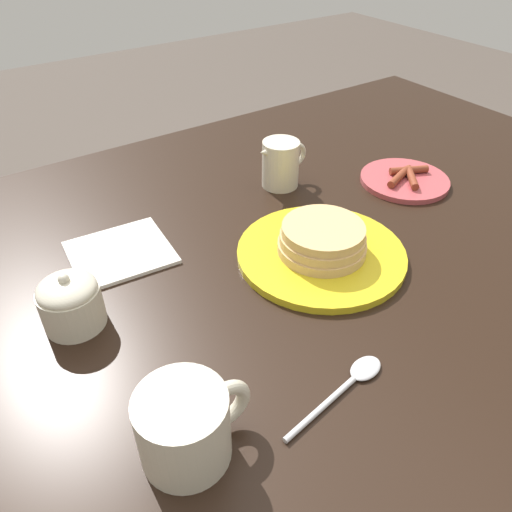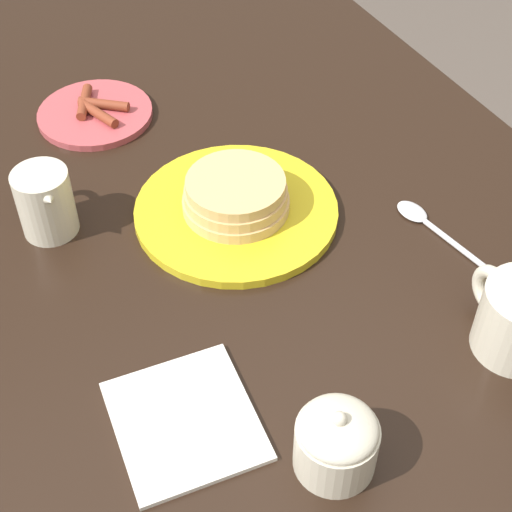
{
  "view_description": "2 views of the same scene",
  "coord_description": "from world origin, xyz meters",
  "views": [
    {
      "loc": [
        -0.41,
        -0.5,
        1.24
      ],
      "look_at": [
        -0.09,
        -0.03,
        0.81
      ],
      "focal_mm": 35.0,
      "sensor_mm": 36.0,
      "label": 1
    },
    {
      "loc": [
        -0.65,
        0.25,
        1.44
      ],
      "look_at": [
        -0.09,
        -0.03,
        0.81
      ],
      "focal_mm": 55.0,
      "sensor_mm": 36.0,
      "label": 2
    }
  ],
  "objects": [
    {
      "name": "coffee_mug",
      "position": [
        -0.31,
        -0.23,
        0.82
      ],
      "size": [
        0.12,
        0.09,
        0.08
      ],
      "color": "beige",
      "rests_on": "dining_table"
    },
    {
      "name": "pancake_plate",
      "position": [
        0.01,
        -0.06,
        0.79
      ],
      "size": [
        0.25,
        0.25,
        0.06
      ],
      "color": "gold",
      "rests_on": "dining_table"
    },
    {
      "name": "spoon",
      "position": [
        -0.12,
        -0.26,
        0.78
      ],
      "size": [
        0.16,
        0.04,
        0.01
      ],
      "color": "silver",
      "rests_on": "dining_table"
    },
    {
      "name": "side_plate_bacon",
      "position": [
        0.29,
        0.03,
        0.78
      ],
      "size": [
        0.16,
        0.16,
        0.02
      ],
      "color": "#B2474C",
      "rests_on": "dining_table"
    },
    {
      "name": "ground_plane",
      "position": [
        0.0,
        0.0,
        0.0
      ],
      "size": [
        8.0,
        8.0,
        0.0
      ],
      "primitive_type": "plane",
      "color": "#51473F"
    },
    {
      "name": "napkin",
      "position": [
        -0.24,
        0.12,
        0.78
      ],
      "size": [
        0.16,
        0.15,
        0.01
      ],
      "color": "silver",
      "rests_on": "dining_table"
    },
    {
      "name": "creamer_pitcher",
      "position": [
        0.09,
        0.16,
        0.82
      ],
      "size": [
        0.11,
        0.07,
        0.09
      ],
      "color": "beige",
      "rests_on": "dining_table"
    },
    {
      "name": "dining_table",
      "position": [
        0.0,
        0.0,
        0.66
      ],
      "size": [
        1.5,
        0.97,
        0.78
      ],
      "color": "black",
      "rests_on": "ground_plane"
    },
    {
      "name": "sugar_bowl",
      "position": [
        -0.34,
        0.01,
        0.81
      ],
      "size": [
        0.08,
        0.08,
        0.08
      ],
      "color": "beige",
      "rests_on": "dining_table"
    }
  ]
}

